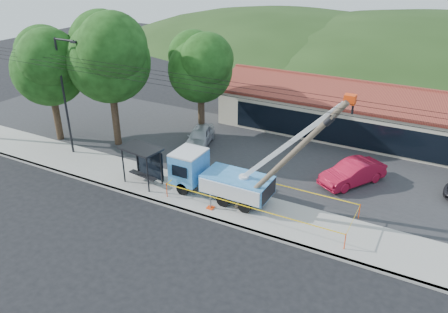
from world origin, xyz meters
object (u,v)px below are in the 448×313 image
utility_truck (219,176)px  car_red (351,184)px  bus_shelter (143,156)px  car_silver (200,146)px  leaning_pole (291,156)px

utility_truck → car_red: 9.37m
utility_truck → bus_shelter: bearing=-171.5°
utility_truck → bus_shelter: size_ratio=3.80×
car_silver → bus_shelter: bearing=-107.1°
bus_shelter → utility_truck: bearing=16.2°
bus_shelter → car_red: bearing=35.6°
leaning_pole → car_red: 8.21m
bus_shelter → car_red: 14.28m
leaning_pole → car_silver: size_ratio=1.80×
utility_truck → leaning_pole: utility_truck is taller
utility_truck → car_silver: (-5.28, 6.39, -1.59)m
leaning_pole → car_red: leaning_pole is taller
car_silver → car_red: size_ratio=0.91×
utility_truck → car_silver: utility_truck is taller
leaning_pole → car_red: bearing=70.9°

